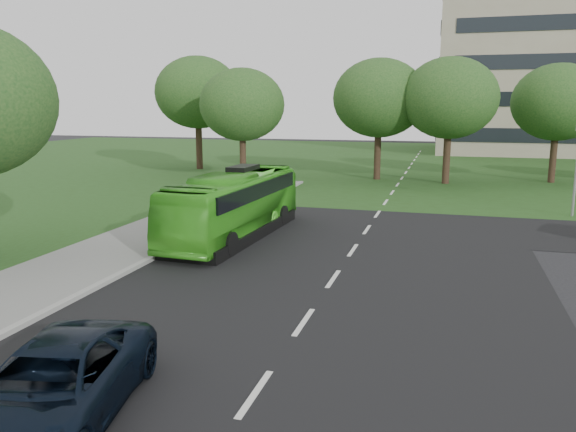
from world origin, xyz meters
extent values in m
plane|color=black|center=(0.00, 0.00, 0.00)|extent=(160.00, 160.00, 0.00)
cube|color=black|center=(0.00, 20.00, 0.01)|extent=(14.00, 120.00, 0.01)
cube|color=black|center=(0.00, 14.00, 0.01)|extent=(80.00, 12.00, 0.01)
cube|color=silver|center=(0.00, 15.00, 0.02)|extent=(0.15, 90.00, 0.01)
cube|color=gray|center=(-7.10, -5.00, 0.07)|extent=(0.25, 60.00, 0.15)
cube|color=#234517|center=(0.00, 45.00, 0.01)|extent=(120.00, 60.00, 0.01)
cube|color=black|center=(1.95, 62.00, 12.50)|extent=(0.10, 18.40, 23.00)
cylinder|color=black|center=(-11.79, 24.93, 1.63)|extent=(0.49, 0.49, 3.26)
ellipsoid|color=#17451A|center=(-11.79, 24.93, 5.85)|extent=(6.47, 6.47, 5.50)
cylinder|color=black|center=(-1.89, 28.78, 1.74)|extent=(0.52, 0.52, 3.49)
ellipsoid|color=#17451A|center=(-1.89, 28.78, 6.36)|extent=(7.17, 7.17, 6.10)
cylinder|color=black|center=(3.39, 27.67, 1.76)|extent=(0.53, 0.53, 3.52)
ellipsoid|color=#17451A|center=(3.39, 27.67, 6.32)|extent=(7.00, 7.00, 5.95)
cylinder|color=black|center=(11.16, 30.54, 1.67)|extent=(0.50, 0.50, 3.34)
ellipsoid|color=#17451A|center=(11.16, 30.54, 6.03)|extent=(6.72, 6.72, 5.71)
cylinder|color=black|center=(-18.66, 31.83, 1.95)|extent=(0.59, 0.59, 3.89)
ellipsoid|color=#17451A|center=(-18.66, 31.83, 6.95)|extent=(7.64, 7.64, 6.49)
imported|color=green|center=(-5.50, 7.02, 1.44)|extent=(2.92, 10.44, 2.88)
imported|color=black|center=(-3.19, -8.00, 0.74)|extent=(3.47, 5.70, 1.48)
cylinder|color=gray|center=(10.00, 16.33, 2.27)|extent=(0.14, 0.14, 4.54)
camera|label=1|loc=(3.53, -15.90, 5.76)|focal=35.00mm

